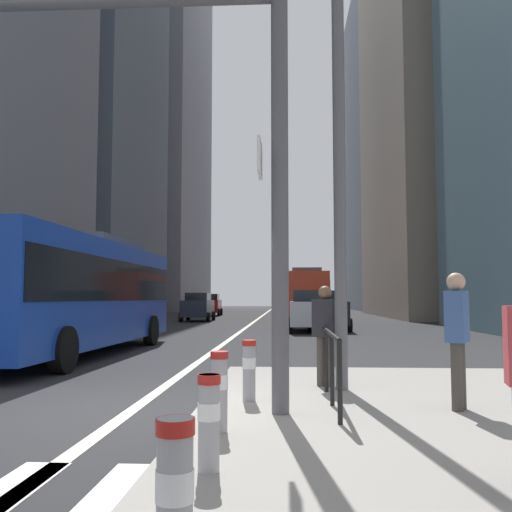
# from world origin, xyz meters

# --- Properties ---
(ground_plane) EXTENTS (160.00, 160.00, 0.00)m
(ground_plane) POSITION_xyz_m (0.00, 20.00, 0.00)
(ground_plane) COLOR #28282B
(lane_centre_line) EXTENTS (0.20, 80.00, 0.01)m
(lane_centre_line) POSITION_xyz_m (0.00, 30.00, 0.01)
(lane_centre_line) COLOR beige
(lane_centre_line) RESTS_ON ground
(office_tower_left_mid) EXTENTS (12.27, 17.82, 46.57)m
(office_tower_left_mid) POSITION_xyz_m (-16.00, 38.32, 23.29)
(office_tower_left_mid) COLOR slate
(office_tower_left_mid) RESTS_ON ground
(office_tower_left_far) EXTENTS (12.97, 24.35, 54.71)m
(office_tower_left_far) POSITION_xyz_m (-16.00, 65.03, 27.36)
(office_tower_left_far) COLOR gray
(office_tower_left_far) RESTS_ON ground
(office_tower_right_mid) EXTENTS (13.59, 22.49, 48.41)m
(office_tower_right_mid) POSITION_xyz_m (17.00, 40.77, 24.21)
(office_tower_right_mid) COLOR gray
(office_tower_right_mid) RESTS_ON ground
(office_tower_right_far) EXTENTS (11.99, 25.85, 41.86)m
(office_tower_right_far) POSITION_xyz_m (17.00, 70.10, 20.93)
(office_tower_right_far) COLOR slate
(office_tower_right_far) RESTS_ON ground
(city_bus_blue_oncoming) EXTENTS (2.86, 11.03, 3.40)m
(city_bus_blue_oncoming) POSITION_xyz_m (-3.66, 7.37, 1.84)
(city_bus_blue_oncoming) COLOR #14389E
(city_bus_blue_oncoming) RESTS_ON ground
(city_bus_red_receding) EXTENTS (2.93, 11.81, 3.40)m
(city_bus_red_receding) POSITION_xyz_m (3.50, 29.07, 1.84)
(city_bus_red_receding) COLOR red
(city_bus_red_receding) RESTS_ON ground
(city_bus_red_distant) EXTENTS (2.91, 11.82, 3.40)m
(city_bus_red_distant) POSITION_xyz_m (3.34, 50.44, 1.84)
(city_bus_red_distant) COLOR red
(city_bus_red_distant) RESTS_ON ground
(car_oncoming_mid) EXTENTS (2.08, 4.24, 1.94)m
(car_oncoming_mid) POSITION_xyz_m (-3.91, 30.17, 0.99)
(car_oncoming_mid) COLOR #232838
(car_oncoming_mid) RESTS_ON ground
(car_receding_near) EXTENTS (2.13, 4.19, 1.94)m
(car_receding_near) POSITION_xyz_m (4.23, 19.74, 0.99)
(car_receding_near) COLOR black
(car_receding_near) RESTS_ON ground
(car_receding_far) EXTENTS (2.11, 4.40, 1.94)m
(car_receding_far) POSITION_xyz_m (3.25, 18.67, 0.99)
(car_receding_far) COLOR silver
(car_receding_far) RESTS_ON ground
(car_oncoming_far) EXTENTS (2.18, 4.36, 1.94)m
(car_oncoming_far) POSITION_xyz_m (-4.70, 41.78, 0.99)
(car_oncoming_far) COLOR maroon
(car_oncoming_far) RESTS_ON ground
(traffic_signal_gantry) EXTENTS (6.99, 0.65, 6.00)m
(traffic_signal_gantry) POSITION_xyz_m (-0.26, -0.72, 4.15)
(traffic_signal_gantry) COLOR #515156
(traffic_signal_gantry) RESTS_ON median_island
(street_lamp_post) EXTENTS (5.50, 0.32, 8.00)m
(street_lamp_post) POSITION_xyz_m (3.06, 1.18, 5.28)
(street_lamp_post) COLOR #56565B
(street_lamp_post) RESTS_ON median_island
(bollard_front) EXTENTS (0.20, 0.20, 0.85)m
(bollard_front) POSITION_xyz_m (1.64, -5.00, 0.62)
(bollard_front) COLOR #99999E
(bollard_front) RESTS_ON median_island
(bollard_left) EXTENTS (0.20, 0.20, 0.80)m
(bollard_left) POSITION_xyz_m (1.54, -3.07, 0.60)
(bollard_left) COLOR #99999E
(bollard_left) RESTS_ON median_island
(bollard_right) EXTENTS (0.20, 0.20, 0.86)m
(bollard_right) POSITION_xyz_m (1.46, -1.69, 0.63)
(bollard_right) COLOR #99999E
(bollard_right) RESTS_ON median_island
(bollard_back) EXTENTS (0.20, 0.20, 0.85)m
(bollard_back) POSITION_xyz_m (1.66, 0.12, 0.62)
(bollard_back) COLOR #99999E
(bollard_back) RESTS_ON median_island
(pedestrian_railing) EXTENTS (0.06, 3.39, 0.98)m
(pedestrian_railing) POSITION_xyz_m (2.80, 0.40, 0.85)
(pedestrian_railing) COLOR black
(pedestrian_railing) RESTS_ON median_island
(pedestrian_walking) EXTENTS (0.39, 0.45, 1.78)m
(pedestrian_walking) POSITION_xyz_m (4.42, -0.34, 1.14)
(pedestrian_walking) COLOR #423D38
(pedestrian_walking) RESTS_ON median_island
(pedestrian_far) EXTENTS (0.45, 0.40, 1.64)m
(pedestrian_far) POSITION_xyz_m (2.83, 1.49, 1.06)
(pedestrian_far) COLOR #423D38
(pedestrian_far) RESTS_ON median_island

